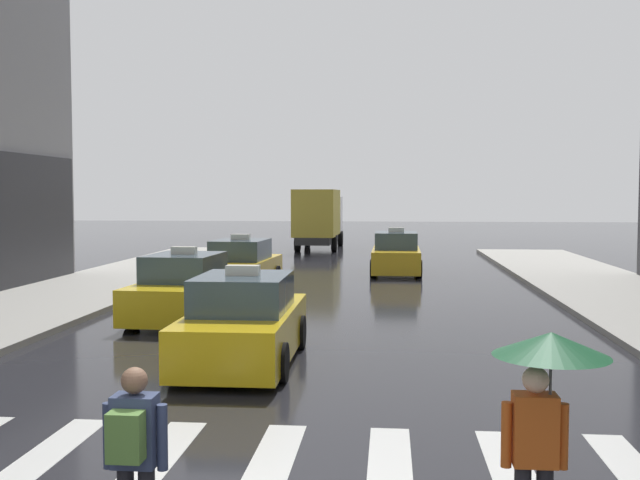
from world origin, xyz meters
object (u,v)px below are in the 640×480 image
at_px(taxi_second, 186,290).
at_px(pedestrian_with_backpack, 134,450).
at_px(taxi_third, 241,267).
at_px(pedestrian_with_umbrella, 545,383).
at_px(taxi_fourth, 396,255).
at_px(taxi_lead, 244,324).
at_px(box_truck, 319,217).

distance_m(taxi_second, pedestrian_with_backpack, 12.23).
xyz_separation_m(taxi_third, pedestrian_with_umbrella, (6.07, -17.30, 0.79)).
bearing_deg(pedestrian_with_backpack, taxi_second, 103.79).
xyz_separation_m(taxi_second, taxi_fourth, (5.26, 11.12, 0.00)).
xyz_separation_m(taxi_lead, pedestrian_with_backpack, (0.54, -7.32, 0.25)).
height_order(taxi_third, box_truck, box_truck).
bearing_deg(taxi_third, pedestrian_with_umbrella, -70.66).
bearing_deg(taxi_second, taxi_third, 87.81).
bearing_deg(taxi_third, taxi_second, -92.19).
distance_m(taxi_lead, box_truck, 28.02).
distance_m(taxi_lead, taxi_fourth, 15.94).
xyz_separation_m(box_truck, pedestrian_with_umbrella, (5.25, -34.91, -0.34)).
bearing_deg(taxi_second, taxi_fourth, 64.68).
bearing_deg(taxi_fourth, pedestrian_with_umbrella, -87.39).
bearing_deg(box_truck, pedestrian_with_umbrella, -81.45).
height_order(taxi_third, pedestrian_with_umbrella, pedestrian_with_umbrella).
relative_size(box_truck, pedestrian_with_backpack, 4.58).
xyz_separation_m(taxi_third, pedestrian_with_backpack, (2.69, -17.67, 0.25)).
bearing_deg(taxi_third, taxi_fourth, 46.60).
height_order(box_truck, pedestrian_with_backpack, box_truck).
relative_size(taxi_fourth, pedestrian_with_backpack, 2.76).
distance_m(taxi_fourth, box_truck, 13.04).
relative_size(taxi_fourth, box_truck, 0.60).
distance_m(taxi_third, box_truck, 17.67).
relative_size(taxi_second, taxi_third, 1.00).
distance_m(taxi_third, pedestrian_with_umbrella, 18.35).
relative_size(taxi_third, pedestrian_with_backpack, 2.80).
bearing_deg(taxi_fourth, box_truck, 108.94).
height_order(taxi_fourth, pedestrian_with_umbrella, pedestrian_with_umbrella).
bearing_deg(taxi_fourth, taxi_second, -115.32).
xyz_separation_m(taxi_second, taxi_third, (0.22, 5.79, 0.00)).
xyz_separation_m(pedestrian_with_umbrella, pedestrian_with_backpack, (-3.38, -0.37, -0.54)).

